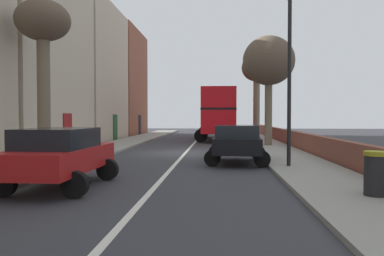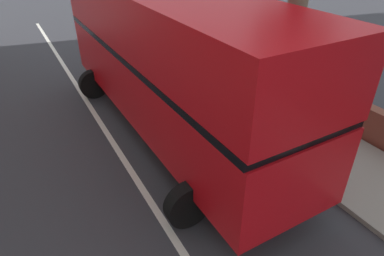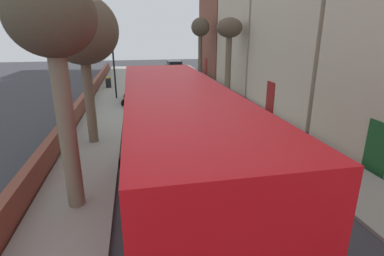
{
  "view_description": "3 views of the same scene",
  "coord_description": "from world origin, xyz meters",
  "px_view_note": "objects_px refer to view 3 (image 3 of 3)",
  "views": [
    {
      "loc": [
        1.7,
        -20.08,
        1.91
      ],
      "look_at": [
        0.05,
        4.28,
        1.19
      ],
      "focal_mm": 35.37,
      "sensor_mm": 36.0,
      "label": 1
    },
    {
      "loc": [
        -1.89,
        3.56,
        5.34
      ],
      "look_at": [
        0.46,
        7.78,
        2.4
      ],
      "focal_mm": 31.26,
      "sensor_mm": 36.0,
      "label": 2
    },
    {
      "loc": [
        2.69,
        18.84,
        5.4
      ],
      "look_at": [
        0.11,
        5.42,
        0.93
      ],
      "focal_mm": 27.72,
      "sensor_mm": 36.0,
      "label": 3
    }
  ],
  "objects_px": {
    "street_tree_left_0": "(200,30)",
    "street_tree_right_1": "(53,28)",
    "double_decker_bus": "(176,149)",
    "parked_car_red_left_0": "(188,79)",
    "street_tree_left_2": "(229,33)",
    "litter_bin_right": "(108,82)",
    "parked_car_black_right_2": "(138,92)",
    "lamppost_right": "(113,52)",
    "parked_car_green_left_1": "(175,67)",
    "street_tree_right_3": "(82,32)"
  },
  "relations": [
    {
      "from": "street_tree_left_0",
      "to": "street_tree_right_1",
      "type": "relative_size",
      "value": 1.0
    },
    {
      "from": "double_decker_bus",
      "to": "parked_car_red_left_0",
      "type": "height_order",
      "value": "double_decker_bus"
    },
    {
      "from": "double_decker_bus",
      "to": "street_tree_left_2",
      "type": "bearing_deg",
      "value": -111.85
    },
    {
      "from": "street_tree_left_0",
      "to": "street_tree_left_2",
      "type": "distance_m",
      "value": 9.74
    },
    {
      "from": "litter_bin_right",
      "to": "parked_car_black_right_2",
      "type": "bearing_deg",
      "value": 112.34
    },
    {
      "from": "parked_car_black_right_2",
      "to": "street_tree_right_1",
      "type": "bearing_deg",
      "value": 81.11
    },
    {
      "from": "double_decker_bus",
      "to": "parked_car_black_right_2",
      "type": "relative_size",
      "value": 2.49
    },
    {
      "from": "double_decker_bus",
      "to": "lamppost_right",
      "type": "xyz_separation_m",
      "value": [
        2.6,
        -17.5,
        1.45
      ]
    },
    {
      "from": "parked_car_green_left_1",
      "to": "lamppost_right",
      "type": "distance_m",
      "value": 15.97
    },
    {
      "from": "litter_bin_right",
      "to": "parked_car_green_left_1",
      "type": "bearing_deg",
      "value": -130.87
    },
    {
      "from": "street_tree_left_0",
      "to": "street_tree_right_1",
      "type": "xyz_separation_m",
      "value": [
        9.59,
        25.35,
        -0.03
      ]
    },
    {
      "from": "parked_car_red_left_0",
      "to": "street_tree_left_2",
      "type": "distance_m",
      "value": 6.85
    },
    {
      "from": "street_tree_right_1",
      "to": "double_decker_bus",
      "type": "bearing_deg",
      "value": 155.34
    },
    {
      "from": "street_tree_left_0",
      "to": "litter_bin_right",
      "type": "bearing_deg",
      "value": 22.01
    },
    {
      "from": "street_tree_left_0",
      "to": "street_tree_left_2",
      "type": "xyz_separation_m",
      "value": [
        -0.29,
        9.74,
        -0.27
      ]
    },
    {
      "from": "double_decker_bus",
      "to": "litter_bin_right",
      "type": "relative_size",
      "value": 10.03
    },
    {
      "from": "litter_bin_right",
      "to": "parked_car_red_left_0",
      "type": "bearing_deg",
      "value": 172.61
    },
    {
      "from": "parked_car_black_right_2",
      "to": "street_tree_right_3",
      "type": "bearing_deg",
      "value": 74.28
    },
    {
      "from": "street_tree_left_2",
      "to": "street_tree_right_3",
      "type": "relative_size",
      "value": 0.92
    },
    {
      "from": "parked_car_red_left_0",
      "to": "street_tree_right_1",
      "type": "height_order",
      "value": "street_tree_right_1"
    },
    {
      "from": "parked_car_black_right_2",
      "to": "street_tree_left_2",
      "type": "bearing_deg",
      "value": -171.2
    },
    {
      "from": "parked_car_green_left_1",
      "to": "lamppost_right",
      "type": "relative_size",
      "value": 0.72
    },
    {
      "from": "parked_car_black_right_2",
      "to": "street_tree_left_0",
      "type": "xyz_separation_m",
      "value": [
        -7.33,
        -10.92,
        4.6
      ]
    },
    {
      "from": "double_decker_bus",
      "to": "parked_car_black_right_2",
      "type": "height_order",
      "value": "double_decker_bus"
    },
    {
      "from": "parked_car_black_right_2",
      "to": "street_tree_left_0",
      "type": "distance_m",
      "value": 13.93
    },
    {
      "from": "parked_car_red_left_0",
      "to": "street_tree_right_1",
      "type": "distance_m",
      "value": 21.98
    },
    {
      "from": "street_tree_left_0",
      "to": "litter_bin_right",
      "type": "height_order",
      "value": "street_tree_left_0"
    },
    {
      "from": "parked_car_red_left_0",
      "to": "parked_car_green_left_1",
      "type": "distance_m",
      "value": 10.02
    },
    {
      "from": "street_tree_left_2",
      "to": "street_tree_right_3",
      "type": "distance_m",
      "value": 14.0
    },
    {
      "from": "street_tree_left_0",
      "to": "street_tree_right_1",
      "type": "height_order",
      "value": "street_tree_left_0"
    },
    {
      "from": "double_decker_bus",
      "to": "lamppost_right",
      "type": "height_order",
      "value": "lamppost_right"
    },
    {
      "from": "street_tree_left_2",
      "to": "lamppost_right",
      "type": "xyz_separation_m",
      "value": [
        9.42,
        -0.48,
        -1.43
      ]
    },
    {
      "from": "parked_car_red_left_0",
      "to": "street_tree_left_2",
      "type": "height_order",
      "value": "street_tree_left_2"
    },
    {
      "from": "parked_car_green_left_1",
      "to": "parked_car_black_right_2",
      "type": "bearing_deg",
      "value": 72.49
    },
    {
      "from": "street_tree_right_1",
      "to": "street_tree_left_2",
      "type": "height_order",
      "value": "street_tree_right_1"
    },
    {
      "from": "street_tree_left_2",
      "to": "litter_bin_right",
      "type": "relative_size",
      "value": 6.3
    },
    {
      "from": "parked_car_black_right_2",
      "to": "double_decker_bus",
      "type": "bearing_deg",
      "value": 92.88
    },
    {
      "from": "street_tree_left_0",
      "to": "lamppost_right",
      "type": "xyz_separation_m",
      "value": [
        9.13,
        9.26,
        -1.7
      ]
    },
    {
      "from": "street_tree_right_1",
      "to": "litter_bin_right",
      "type": "bearing_deg",
      "value": -88.54
    },
    {
      "from": "litter_bin_right",
      "to": "lamppost_right",
      "type": "bearing_deg",
      "value": 100.97
    },
    {
      "from": "lamppost_right",
      "to": "litter_bin_right",
      "type": "height_order",
      "value": "lamppost_right"
    },
    {
      "from": "double_decker_bus",
      "to": "street_tree_left_2",
      "type": "height_order",
      "value": "street_tree_left_2"
    },
    {
      "from": "street_tree_right_1",
      "to": "lamppost_right",
      "type": "bearing_deg",
      "value": -91.62
    },
    {
      "from": "street_tree_left_0",
      "to": "lamppost_right",
      "type": "distance_m",
      "value": 13.11
    },
    {
      "from": "parked_car_green_left_1",
      "to": "litter_bin_right",
      "type": "relative_size",
      "value": 4.52
    },
    {
      "from": "double_decker_bus",
      "to": "parked_car_green_left_1",
      "type": "distance_m",
      "value": 31.98
    },
    {
      "from": "street_tree_left_0",
      "to": "street_tree_right_1",
      "type": "distance_m",
      "value": 27.11
    },
    {
      "from": "litter_bin_right",
      "to": "street_tree_right_1",
      "type": "bearing_deg",
      "value": 91.46
    },
    {
      "from": "parked_car_red_left_0",
      "to": "lamppost_right",
      "type": "distance_m",
      "value": 8.47
    },
    {
      "from": "parked_car_black_right_2",
      "to": "street_tree_right_3",
      "type": "height_order",
      "value": "street_tree_right_3"
    }
  ]
}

